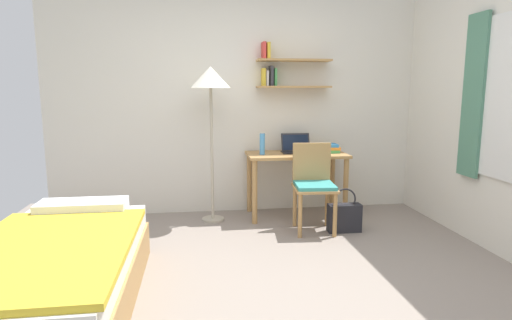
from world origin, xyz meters
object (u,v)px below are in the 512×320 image
object	(u,v)px
book_stack	(330,148)
water_bottle	(262,144)
handbag	(344,217)
bed	(56,275)
desk	(296,165)
standing_lamp	(211,85)
laptop	(296,148)
desk_chair	(314,182)

from	to	relation	value
book_stack	water_bottle	bearing A→B (deg)	-174.52
handbag	bed	bearing A→B (deg)	-152.59
desk	handbag	bearing A→B (deg)	-59.84
standing_lamp	laptop	xyz separation A→B (m)	(0.95, 0.13, -0.69)
water_bottle	desk	bearing A→B (deg)	5.99
standing_lamp	handbag	xyz separation A→B (m)	(1.29, -0.55, -1.31)
bed	laptop	distance (m)	2.83
desk_chair	bed	bearing A→B (deg)	-147.13
desk	standing_lamp	xyz separation A→B (m)	(-0.94, -0.06, 0.87)
bed	desk	bearing A→B (deg)	42.51
book_stack	desk	bearing A→B (deg)	-175.01
standing_lamp	laptop	distance (m)	1.19
book_stack	handbag	size ratio (longest dim) A/B	0.55
desk_chair	laptop	bearing A→B (deg)	94.71
handbag	water_bottle	bearing A→B (deg)	142.55
bed	handbag	bearing A→B (deg)	27.41
book_stack	laptop	bearing A→B (deg)	173.90
laptop	water_bottle	xyz separation A→B (m)	(-0.41, -0.12, 0.06)
desk	desk_chair	xyz separation A→B (m)	(0.06, -0.50, -0.10)
handbag	desk_chair	bearing A→B (deg)	159.23
desk_chair	water_bottle	size ratio (longest dim) A/B	3.79
water_bottle	laptop	bearing A→B (deg)	16.01
bed	desk_chair	bearing A→B (deg)	32.87
standing_lamp	bed	bearing A→B (deg)	-120.95
laptop	desk_chair	bearing A→B (deg)	-85.29
laptop	book_stack	world-z (taller)	laptop
desk_chair	laptop	size ratio (longest dim) A/B	2.64
bed	desk_chair	world-z (taller)	desk_chair
standing_lamp	water_bottle	xyz separation A→B (m)	(0.55, 0.02, -0.63)
water_bottle	book_stack	bearing A→B (deg)	5.48
standing_lamp	handbag	size ratio (longest dim) A/B	3.70
desk_chair	water_bottle	world-z (taller)	water_bottle
standing_lamp	water_bottle	distance (m)	0.83
desk_chair	standing_lamp	world-z (taller)	standing_lamp
desk_chair	book_stack	size ratio (longest dim) A/B	3.58
laptop	water_bottle	world-z (taller)	water_bottle
bed	water_bottle	bearing A→B (deg)	48.06
bed	water_bottle	distance (m)	2.49
desk	water_bottle	size ratio (longest dim) A/B	4.74
bed	book_stack	bearing A→B (deg)	37.93
desk	laptop	distance (m)	0.20
laptop	water_bottle	bearing A→B (deg)	-163.99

